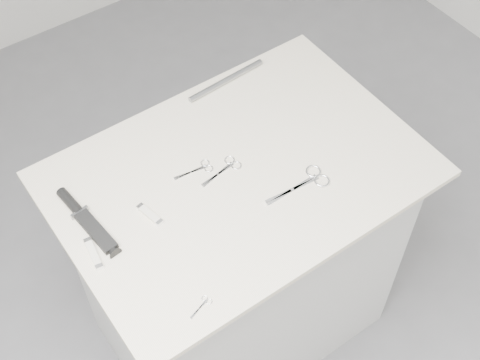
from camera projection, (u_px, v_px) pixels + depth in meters
ground at (239, 322)px, 2.56m from camera, size 4.00×4.00×0.01m
plinth at (239, 261)px, 2.20m from camera, size 0.90×0.60×0.90m
display_board at (239, 174)px, 1.84m from camera, size 1.00×0.70×0.02m
large_shears at (309, 181)px, 1.80m from camera, size 0.19×0.08×0.01m
embroidery_scissors_a at (227, 168)px, 1.83m from camera, size 0.13×0.06×0.00m
embroidery_scissors_b at (200, 169)px, 1.83m from camera, size 0.11×0.05×0.00m
tiny_scissors at (202, 305)px, 1.58m from camera, size 0.07×0.04×0.00m
sheathed_knife at (84, 217)px, 1.72m from camera, size 0.06×0.25×0.03m
pocket_knife_a at (93, 254)px, 1.66m from camera, size 0.03×0.10×0.01m
pocket_knife_b at (150, 215)px, 1.73m from camera, size 0.04×0.09×0.01m
metal_rail at (226, 80)px, 2.03m from camera, size 0.27×0.03×0.02m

